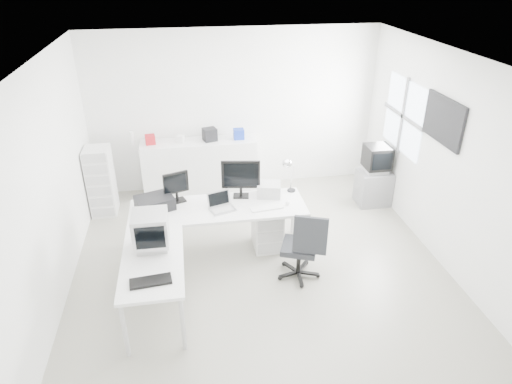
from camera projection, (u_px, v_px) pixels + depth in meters
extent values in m
cube|color=beige|center=(258.00, 262.00, 6.39)|extent=(5.00, 5.00, 0.01)
cube|color=white|center=(259.00, 58.00, 5.09)|extent=(5.00, 5.00, 0.01)
cube|color=white|center=(235.00, 111.00, 7.93)|extent=(5.00, 0.02, 2.80)
cube|color=white|center=(50.00, 186.00, 5.38)|extent=(0.02, 5.00, 2.80)
cube|color=white|center=(442.00, 158.00, 6.10)|extent=(0.02, 5.00, 2.80)
cube|color=silver|center=(267.00, 228.00, 6.61)|extent=(0.40, 0.50, 0.60)
cube|color=black|center=(155.00, 203.00, 6.18)|extent=(0.58, 0.51, 0.17)
cube|color=silver|center=(267.00, 208.00, 6.21)|extent=(0.46, 0.20, 0.02)
sphere|color=silver|center=(287.00, 203.00, 6.29)|extent=(0.06, 0.06, 0.06)
cube|color=#B0B0B0|center=(269.00, 189.00, 6.51)|extent=(0.38, 0.34, 0.19)
cube|color=black|center=(151.00, 281.00, 4.81)|extent=(0.45, 0.22, 0.03)
cube|color=gray|center=(373.00, 187.00, 7.77)|extent=(0.54, 0.44, 0.59)
cube|color=silver|center=(200.00, 167.00, 8.03)|extent=(1.97, 0.49, 0.98)
cube|color=#AE1820|center=(150.00, 140.00, 7.64)|extent=(0.18, 0.16, 0.16)
cube|color=silver|center=(180.00, 139.00, 7.73)|extent=(0.15, 0.14, 0.12)
cube|color=black|center=(210.00, 134.00, 7.78)|extent=(0.26, 0.25, 0.22)
cube|color=#1733A2|center=(239.00, 134.00, 7.86)|extent=(0.18, 0.16, 0.18)
cylinder|color=silver|center=(132.00, 138.00, 7.62)|extent=(0.07, 0.07, 0.22)
cube|color=silver|center=(101.00, 181.00, 7.37)|extent=(0.40, 0.47, 1.13)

